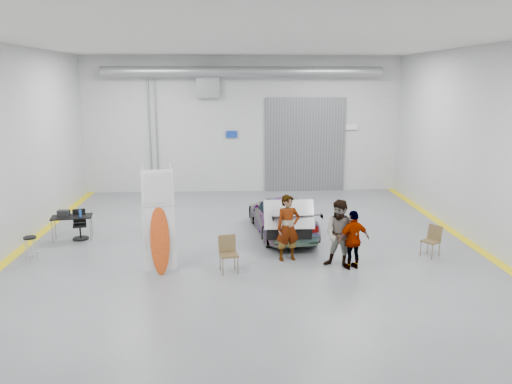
{
  "coord_description": "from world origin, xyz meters",
  "views": [
    {
      "loc": [
        -0.54,
        -14.23,
        4.98
      ],
      "look_at": [
        0.24,
        1.12,
        1.5
      ],
      "focal_mm": 35.0,
      "sensor_mm": 36.0,
      "label": 1
    }
  ],
  "objects_px": {
    "sedan_car": "(282,216)",
    "person_b": "(341,234)",
    "folding_chair_near": "(229,261)",
    "folding_chair_far": "(430,247)",
    "person_a": "(288,228)",
    "person_c": "(353,240)",
    "shop_stool": "(31,249)",
    "surfboard_display": "(158,230)",
    "work_table": "(70,216)",
    "office_chair": "(80,226)"
  },
  "relations": [
    {
      "from": "sedan_car",
      "to": "person_b",
      "type": "distance_m",
      "value": 3.35
    },
    {
      "from": "folding_chair_near",
      "to": "folding_chair_far",
      "type": "bearing_deg",
      "value": -2.72
    },
    {
      "from": "person_a",
      "to": "person_c",
      "type": "bearing_deg",
      "value": -37.37
    },
    {
      "from": "sedan_car",
      "to": "folding_chair_near",
      "type": "bearing_deg",
      "value": 55.57
    },
    {
      "from": "person_b",
      "to": "shop_stool",
      "type": "bearing_deg",
      "value": -159.27
    },
    {
      "from": "surfboard_display",
      "to": "folding_chair_far",
      "type": "height_order",
      "value": "surfboard_display"
    },
    {
      "from": "folding_chair_near",
      "to": "work_table",
      "type": "xyz_separation_m",
      "value": [
        -5.02,
        3.01,
        0.47
      ]
    },
    {
      "from": "shop_stool",
      "to": "office_chair",
      "type": "distance_m",
      "value": 2.11
    },
    {
      "from": "person_b",
      "to": "office_chair",
      "type": "height_order",
      "value": "person_b"
    },
    {
      "from": "person_a",
      "to": "folding_chair_near",
      "type": "xyz_separation_m",
      "value": [
        -1.65,
        -0.87,
        -0.64
      ]
    },
    {
      "from": "surfboard_display",
      "to": "office_chair",
      "type": "bearing_deg",
      "value": 122.46
    },
    {
      "from": "surfboard_display",
      "to": "office_chair",
      "type": "height_order",
      "value": "surfboard_display"
    },
    {
      "from": "sedan_car",
      "to": "shop_stool",
      "type": "xyz_separation_m",
      "value": [
        -7.28,
        -2.17,
        -0.27
      ]
    },
    {
      "from": "sedan_car",
      "to": "person_c",
      "type": "distance_m",
      "value": 3.56
    },
    {
      "from": "person_b",
      "to": "folding_chair_near",
      "type": "xyz_separation_m",
      "value": [
        -3.0,
        -0.21,
        -0.64
      ]
    },
    {
      "from": "person_c",
      "to": "folding_chair_far",
      "type": "bearing_deg",
      "value": -179.52
    },
    {
      "from": "person_c",
      "to": "shop_stool",
      "type": "bearing_deg",
      "value": -24.23
    },
    {
      "from": "folding_chair_far",
      "to": "shop_stool",
      "type": "bearing_deg",
      "value": -127.57
    },
    {
      "from": "folding_chair_far",
      "to": "folding_chair_near",
      "type": "bearing_deg",
      "value": -117.38
    },
    {
      "from": "folding_chair_far",
      "to": "shop_stool",
      "type": "relative_size",
      "value": 1.28
    },
    {
      "from": "sedan_car",
      "to": "surfboard_display",
      "type": "relative_size",
      "value": 1.45
    },
    {
      "from": "surfboard_display",
      "to": "person_b",
      "type": "bearing_deg",
      "value": -7.97
    },
    {
      "from": "surfboard_display",
      "to": "folding_chair_near",
      "type": "distance_m",
      "value": 2.02
    },
    {
      "from": "person_b",
      "to": "work_table",
      "type": "height_order",
      "value": "person_b"
    },
    {
      "from": "person_c",
      "to": "work_table",
      "type": "bearing_deg",
      "value": -36.81
    },
    {
      "from": "surfboard_display",
      "to": "folding_chair_near",
      "type": "bearing_deg",
      "value": -10.19
    },
    {
      "from": "folding_chair_near",
      "to": "work_table",
      "type": "bearing_deg",
      "value": 137.2
    },
    {
      "from": "shop_stool",
      "to": "work_table",
      "type": "bearing_deg",
      "value": 74.53
    },
    {
      "from": "person_b",
      "to": "folding_chair_near",
      "type": "bearing_deg",
      "value": -149.03
    },
    {
      "from": "folding_chair_far",
      "to": "person_a",
      "type": "bearing_deg",
      "value": -125.7
    },
    {
      "from": "folding_chair_far",
      "to": "work_table",
      "type": "bearing_deg",
      "value": -137.46
    },
    {
      "from": "folding_chair_near",
      "to": "office_chair",
      "type": "distance_m",
      "value": 5.65
    },
    {
      "from": "surfboard_display",
      "to": "sedan_car",
      "type": "bearing_deg",
      "value": 32.32
    },
    {
      "from": "sedan_car",
      "to": "work_table",
      "type": "distance_m",
      "value": 6.77
    },
    {
      "from": "person_a",
      "to": "person_b",
      "type": "height_order",
      "value": "person_a"
    },
    {
      "from": "person_a",
      "to": "work_table",
      "type": "bearing_deg",
      "value": 148.82
    },
    {
      "from": "office_chair",
      "to": "surfboard_display",
      "type": "bearing_deg",
      "value": -62.44
    },
    {
      "from": "office_chair",
      "to": "person_c",
      "type": "bearing_deg",
      "value": -35.82
    },
    {
      "from": "person_c",
      "to": "shop_stool",
      "type": "height_order",
      "value": "person_c"
    },
    {
      "from": "sedan_car",
      "to": "person_c",
      "type": "xyz_separation_m",
      "value": [
        1.58,
        -3.18,
        0.19
      ]
    },
    {
      "from": "person_c",
      "to": "office_chair",
      "type": "height_order",
      "value": "person_c"
    },
    {
      "from": "surfboard_display",
      "to": "shop_stool",
      "type": "xyz_separation_m",
      "value": [
        -3.72,
        1.15,
        -0.84
      ]
    },
    {
      "from": "sedan_car",
      "to": "person_c",
      "type": "relative_size",
      "value": 2.65
    },
    {
      "from": "person_c",
      "to": "surfboard_display",
      "type": "height_order",
      "value": "surfboard_display"
    },
    {
      "from": "sedan_car",
      "to": "person_b",
      "type": "relative_size",
      "value": 2.28
    },
    {
      "from": "sedan_car",
      "to": "folding_chair_far",
      "type": "distance_m",
      "value": 4.68
    },
    {
      "from": "work_table",
      "to": "office_chair",
      "type": "relative_size",
      "value": 1.4
    },
    {
      "from": "folding_chair_far",
      "to": "office_chair",
      "type": "distance_m",
      "value": 10.71
    },
    {
      "from": "folding_chair_near",
      "to": "folding_chair_far",
      "type": "xyz_separation_m",
      "value": [
        5.76,
        0.92,
        -0.02
      ]
    },
    {
      "from": "person_a",
      "to": "surfboard_display",
      "type": "bearing_deg",
      "value": -179.09
    }
  ]
}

